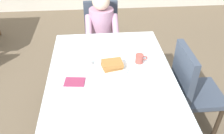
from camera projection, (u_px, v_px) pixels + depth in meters
name	position (u px, v px, depth m)	size (l,w,h in m)	color
ground_plane	(111.00, 128.00, 2.52)	(14.00, 14.00, 0.00)	brown
dining_table_main	(111.00, 81.00, 2.14)	(1.12, 1.52, 0.74)	silver
chair_diner	(102.00, 33.00, 3.15)	(0.44, 0.45, 0.93)	#384251
diner_person	(102.00, 29.00, 2.95)	(0.40, 0.43, 1.12)	#B2849E
chair_right_side	(191.00, 86.00, 2.26)	(0.45, 0.44, 0.93)	#384251
plate_breakfast	(113.00, 68.00, 2.13)	(0.28, 0.28, 0.02)	white
breakfast_stack	(112.00, 65.00, 2.10)	(0.20, 0.17, 0.06)	#A36B33
cup_coffee	(140.00, 59.00, 2.19)	(0.11, 0.08, 0.08)	#B24C42
syrup_pitcher	(89.00, 61.00, 2.16)	(0.08, 0.08, 0.07)	silver
fork_left_of_plate	(92.00, 71.00, 2.10)	(0.18, 0.01, 0.01)	silver
knife_right_of_plate	(134.00, 69.00, 2.13)	(0.20, 0.01, 0.01)	silver
spoon_near_edge	(117.00, 95.00, 1.85)	(0.15, 0.01, 0.01)	silver
napkin_folded	(75.00, 82.00, 1.98)	(0.17, 0.12, 0.01)	#8C2D4C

